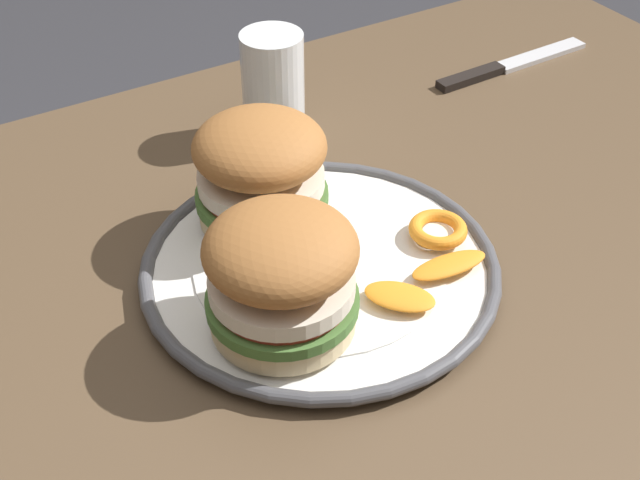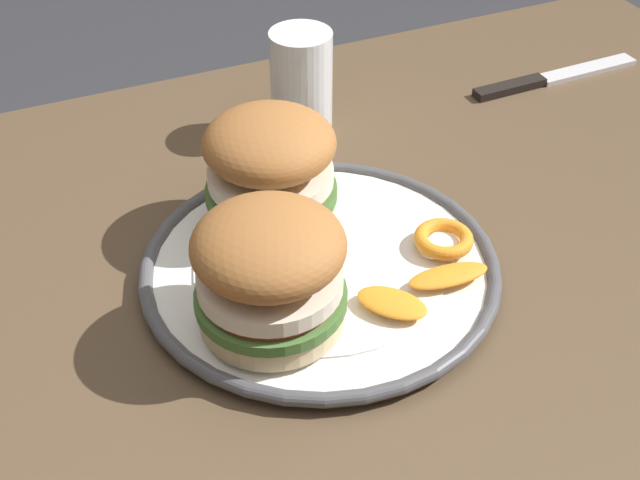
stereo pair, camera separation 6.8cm
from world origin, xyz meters
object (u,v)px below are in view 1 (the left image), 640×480
dining_table (372,367)px  sandwich_half_right (261,170)px  sandwich_half_left (281,273)px  table_knife (502,68)px  drinking_glass (273,93)px  dinner_plate (320,268)px

dining_table → sandwich_half_right: sandwich_half_right is taller
sandwich_half_left → table_knife: size_ratio=0.68×
drinking_glass → table_knife: bearing=177.1°
dining_table → sandwich_half_left: size_ratio=7.72×
sandwich_half_left → table_knife: (-0.44, -0.25, -0.07)m
table_knife → dinner_plate: bearing=28.6°
sandwich_half_right → dinner_plate: bearing=99.3°
dinner_plate → sandwich_half_left: size_ratio=2.05×
drinking_glass → table_knife: size_ratio=0.51×
drinking_glass → dinner_plate: bearing=70.9°
dinner_plate → sandwich_half_right: (0.01, -0.08, 0.06)m
sandwich_half_right → table_knife: 0.41m
table_knife → sandwich_half_left: bearing=30.0°
sandwich_half_right → table_knife: (-0.39, -0.13, -0.07)m
dining_table → table_knife: bearing=-145.1°
sandwich_half_right → drinking_glass: size_ratio=1.12×
dining_table → table_knife: 0.43m
sandwich_half_right → drinking_glass: (-0.09, -0.14, -0.02)m
dining_table → sandwich_half_left: 0.20m
dining_table → drinking_glass: bearing=-98.7°
dining_table → sandwich_half_right: bearing=-65.1°
dinner_plate → sandwich_half_right: 0.10m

